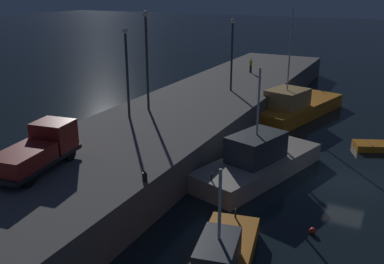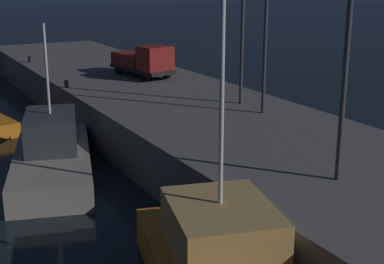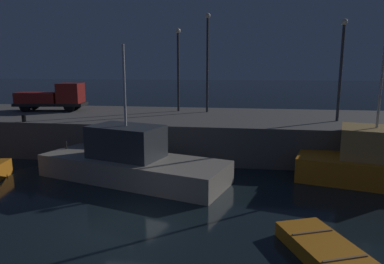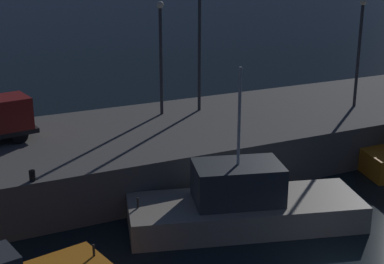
# 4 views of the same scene
# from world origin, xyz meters

# --- Properties ---
(ground_plane) EXTENTS (320.00, 320.00, 0.00)m
(ground_plane) POSITION_xyz_m (0.00, 0.00, 0.00)
(ground_plane) COLOR black
(pier_quay) EXTENTS (72.70, 10.81, 2.59)m
(pier_quay) POSITION_xyz_m (0.00, 14.35, 1.30)
(pier_quay) COLOR #5B5956
(pier_quay) RESTS_ON ground
(fishing_trawler_red) EXTENTS (7.91, 3.92, 5.56)m
(fishing_trawler_red) POSITION_xyz_m (-12.81, 3.83, 0.78)
(fishing_trawler_red) COLOR orange
(fishing_trawler_red) RESTS_ON ground
(fishing_boat_blue) EXTENTS (13.25, 7.23, 10.76)m
(fishing_boat_blue) POSITION_xyz_m (13.82, 7.04, 1.04)
(fishing_boat_blue) COLOR orange
(fishing_boat_blue) RESTS_ON ground
(fishing_boat_white) EXTENTS (11.51, 6.65, 7.59)m
(fishing_boat_white) POSITION_xyz_m (-1.53, 5.83, 1.05)
(fishing_boat_white) COLOR gray
(fishing_boat_white) RESTS_ON ground
(dinghy_red_small) EXTENTS (3.17, 4.43, 0.58)m
(dinghy_red_small) POSITION_xyz_m (7.69, -1.46, 0.27)
(dinghy_red_small) COLOR orange
(dinghy_red_small) RESTS_ON ground
(mooring_buoy_near) EXTENTS (0.37, 0.37, 0.37)m
(mooring_buoy_near) POSITION_xyz_m (-7.36, 0.81, 0.18)
(mooring_buoy_near) COLOR red
(mooring_buoy_near) RESTS_ON ground
(lamp_post_west) EXTENTS (0.44, 0.44, 6.97)m
(lamp_post_west) POSITION_xyz_m (-0.88, 16.89, 6.72)
(lamp_post_west) COLOR #38383D
(lamp_post_west) RESTS_ON pier_quay
(lamp_post_east) EXTENTS (0.44, 0.44, 8.09)m
(lamp_post_east) POSITION_xyz_m (1.65, 16.66, 7.31)
(lamp_post_east) COLOR #38383D
(lamp_post_east) RESTS_ON pier_quay
(lamp_post_central) EXTENTS (0.44, 0.44, 6.99)m
(lamp_post_central) POSITION_xyz_m (11.32, 13.02, 6.74)
(lamp_post_central) COLOR #38383D
(lamp_post_central) RESTS_ON pier_quay
(utility_truck) EXTENTS (6.16, 2.94, 2.40)m
(utility_truck) POSITION_xyz_m (-11.69, 15.55, 3.76)
(utility_truck) COLOR black
(utility_truck) RESTS_ON pier_quay
(dockworker) EXTENTS (0.45, 0.45, 1.76)m
(dockworker) POSITION_xyz_m (20.92, 14.29, 3.59)
(dockworker) COLOR black
(dockworker) RESTS_ON pier_quay
(bollard_west) EXTENTS (0.28, 0.28, 0.49)m
(bollard_west) POSITION_xyz_m (-10.42, 9.31, 2.84)
(bollard_west) COLOR black
(bollard_west) RESTS_ON pier_quay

